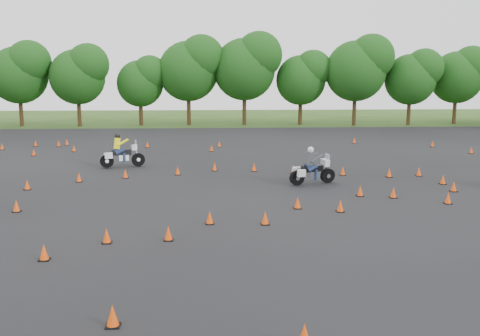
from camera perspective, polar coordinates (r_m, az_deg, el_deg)
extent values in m
plane|color=#2D5119|center=(20.00, 0.71, -5.28)|extent=(140.00, 140.00, 0.00)
plane|color=black|center=(25.84, -0.27, -1.89)|extent=(62.00, 62.00, 0.00)
cone|color=#EA4809|center=(43.07, 19.85, 2.43)|extent=(0.26, 0.26, 0.45)
cone|color=#EA4809|center=(22.49, -22.75, -3.77)|extent=(0.26, 0.26, 0.45)
cone|color=#EA4809|center=(29.98, -2.74, 0.13)|extent=(0.26, 0.26, 0.45)
cone|color=#EA4809|center=(43.84, -20.97, 2.48)|extent=(0.26, 0.26, 0.45)
cone|color=#EA4809|center=(42.98, -18.78, 2.47)|extent=(0.26, 0.26, 0.45)
cone|color=#EA4809|center=(39.65, -17.30, 2.00)|extent=(0.26, 0.26, 0.45)
cone|color=#EA4809|center=(26.32, 21.84, -1.87)|extent=(0.26, 0.26, 0.45)
cone|color=#EA4809|center=(19.06, -3.25, -5.33)|extent=(0.26, 0.26, 0.45)
cone|color=#EA4809|center=(27.94, 20.83, -1.18)|extent=(0.26, 0.26, 0.45)
cone|color=#EA4809|center=(23.68, 21.31, -3.04)|extent=(0.26, 0.26, 0.45)
cone|color=#EA4809|center=(40.79, -9.85, 2.49)|extent=(0.26, 0.26, 0.45)
cone|color=#EA4809|center=(40.21, 23.43, 1.74)|extent=(0.26, 0.26, 0.45)
cone|color=#EA4809|center=(29.25, 5.69, -0.14)|extent=(0.26, 0.26, 0.45)
cone|color=#EA4809|center=(28.88, -6.67, -0.29)|extent=(0.26, 0.26, 0.45)
cone|color=#EA4809|center=(38.42, -21.14, 1.56)|extent=(0.26, 0.26, 0.45)
cone|color=#EA4809|center=(24.05, 12.70, -2.43)|extent=(0.26, 0.26, 0.45)
cone|color=#EA4809|center=(40.61, -2.23, 2.59)|extent=(0.26, 0.26, 0.45)
cone|color=#EA4809|center=(18.99, 2.69, -5.38)|extent=(0.26, 0.26, 0.45)
cone|color=#EA4809|center=(17.30, -7.66, -6.94)|extent=(0.26, 0.26, 0.45)
cone|color=#EA4809|center=(29.89, 18.55, -0.39)|extent=(0.26, 0.26, 0.45)
cone|color=#EA4809|center=(10.82, 6.89, -17.33)|extent=(0.26, 0.26, 0.45)
cone|color=#EA4809|center=(29.08, 15.63, -0.51)|extent=(0.26, 0.26, 0.45)
cone|color=#EA4809|center=(43.75, 12.10, 2.88)|extent=(0.26, 0.26, 0.45)
cone|color=#EA4809|center=(16.33, -20.18, -8.46)|extent=(0.26, 0.26, 0.45)
cone|color=#EA4809|center=(21.10, 10.65, -4.02)|extent=(0.26, 0.26, 0.45)
cone|color=#EA4809|center=(24.08, 16.05, -2.55)|extent=(0.26, 0.26, 0.45)
cone|color=#EA4809|center=(43.78, -17.98, 2.63)|extent=(0.26, 0.26, 0.45)
cone|color=#EA4809|center=(29.10, 10.90, -0.32)|extent=(0.26, 0.26, 0.45)
cone|color=#EA4809|center=(29.83, 1.50, 0.09)|extent=(0.26, 0.26, 0.45)
cone|color=#EA4809|center=(26.74, -21.76, -1.69)|extent=(0.26, 0.26, 0.45)
cone|color=#EA4809|center=(42.62, -24.05, 2.10)|extent=(0.26, 0.26, 0.45)
cone|color=#EA4809|center=(17.39, -14.04, -7.06)|extent=(0.26, 0.26, 0.45)
cone|color=#EA4809|center=(21.38, 6.16, -3.73)|extent=(0.26, 0.26, 0.45)
cone|color=#EA4809|center=(28.39, -12.14, -0.61)|extent=(0.26, 0.26, 0.45)
cone|color=#EA4809|center=(27.89, -16.81, -0.98)|extent=(0.26, 0.26, 0.45)
cone|color=#EA4809|center=(11.81, -13.44, -15.13)|extent=(0.26, 0.26, 0.45)
cone|color=#EA4809|center=(38.09, -3.05, 2.13)|extent=(0.26, 0.26, 0.45)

